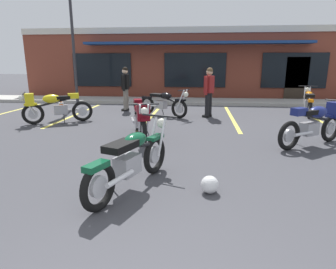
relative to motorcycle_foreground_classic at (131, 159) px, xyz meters
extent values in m
plane|color=#3D3D42|center=(0.69, 1.30, -0.46)|extent=(80.00, 80.00, 0.00)
cube|color=#A8A59E|center=(0.69, 9.63, -0.39)|extent=(22.00, 1.80, 0.14)
cube|color=brown|center=(0.69, 13.72, 1.32)|extent=(18.27, 5.03, 3.56)
cube|color=beige|center=(0.69, 11.18, 2.95)|extent=(18.27, 0.06, 0.30)
cube|color=black|center=(-4.18, 11.17, 0.99)|extent=(3.12, 0.06, 1.70)
cube|color=black|center=(0.69, 11.17, 0.99)|extent=(3.12, 0.06, 1.70)
cube|color=black|center=(5.56, 11.17, 0.99)|extent=(3.12, 0.06, 1.70)
cube|color=#33281E|center=(5.71, 11.17, 0.59)|extent=(1.10, 0.06, 2.10)
cube|color=navy|center=(0.69, 10.76, 2.30)|extent=(10.96, 0.90, 0.12)
cube|color=#DBCC4C|center=(-6.25, 6.03, -0.46)|extent=(0.12, 4.80, 0.01)
cube|color=#DBCC4C|center=(-3.47, 6.03, -0.46)|extent=(0.12, 4.80, 0.01)
cube|color=#DBCC4C|center=(-0.70, 6.03, -0.46)|extent=(0.12, 4.80, 0.01)
cube|color=#DBCC4C|center=(2.08, 6.03, -0.46)|extent=(0.12, 4.80, 0.01)
cube|color=#DBCC4C|center=(4.86, 6.03, -0.46)|extent=(0.12, 4.80, 0.01)
torus|color=black|center=(-0.26, -0.70, -0.14)|extent=(0.32, 0.63, 0.64)
cylinder|color=#B7B7BC|center=(-0.26, -0.70, -0.14)|extent=(0.16, 0.29, 0.29)
torus|color=black|center=(0.24, 0.65, -0.14)|extent=(0.32, 0.63, 0.64)
cylinder|color=#B7B7BC|center=(0.24, 0.65, -0.14)|extent=(0.16, 0.29, 0.29)
cylinder|color=silver|center=(0.19, 0.78, 0.18)|extent=(0.15, 0.32, 0.66)
cylinder|color=silver|center=(0.36, 0.72, 0.18)|extent=(0.15, 0.32, 0.66)
cylinder|color=black|center=(0.30, 0.82, 0.50)|extent=(0.63, 0.26, 0.03)
sphere|color=silver|center=(0.33, 0.90, 0.36)|extent=(0.22, 0.22, 0.17)
cube|color=#0F4C2D|center=(0.25, 0.69, 0.16)|extent=(0.26, 0.39, 0.06)
cube|color=#9E9EA3|center=(-0.04, -0.10, -0.06)|extent=(0.36, 0.46, 0.28)
cylinder|color=silver|center=(-0.04, -0.49, -0.10)|extent=(0.26, 0.54, 0.07)
cylinder|color=black|center=(0.03, 0.09, 0.18)|extent=(0.38, 0.90, 0.26)
ellipsoid|color=#0F4C2D|center=(0.04, 0.11, 0.26)|extent=(0.41, 0.54, 0.22)
cube|color=black|center=(-0.09, -0.23, 0.26)|extent=(0.44, 0.58, 0.10)
cube|color=#0F4C2D|center=(-0.27, -0.71, 0.14)|extent=(0.28, 0.39, 0.08)
cylinder|color=black|center=(-0.23, -0.10, -0.32)|extent=(0.13, 0.07, 0.29)
torus|color=black|center=(-2.75, 4.85, -0.14)|extent=(0.61, 0.39, 0.64)
cylinder|color=#B7B7BC|center=(-2.75, 4.85, -0.14)|extent=(0.28, 0.19, 0.29)
torus|color=black|center=(-4.03, 4.19, -0.14)|extent=(0.61, 0.39, 0.64)
cylinder|color=#B7B7BC|center=(-4.03, 4.19, -0.14)|extent=(0.28, 0.19, 0.29)
cylinder|color=silver|center=(-4.07, 4.06, 0.18)|extent=(0.31, 0.19, 0.66)
cylinder|color=silver|center=(-4.16, 4.22, 0.18)|extent=(0.31, 0.19, 0.66)
cylinder|color=black|center=(-4.19, 4.10, 0.50)|extent=(0.33, 0.60, 0.03)
sphere|color=silver|center=(-4.26, 4.07, 0.36)|extent=(0.23, 0.23, 0.17)
cube|color=yellow|center=(-4.06, 4.17, 0.16)|extent=(0.38, 0.29, 0.06)
cube|color=#9E9EA3|center=(-3.32, 4.56, -0.06)|extent=(0.47, 0.40, 0.28)
cylinder|color=silver|center=(-3.05, 4.85, -0.10)|extent=(0.52, 0.32, 0.07)
cylinder|color=black|center=(-3.49, 4.46, 0.18)|extent=(0.86, 0.49, 0.26)
ellipsoid|color=yellow|center=(-3.53, 4.45, 0.30)|extent=(0.60, 0.51, 0.26)
cube|color=yellow|center=(-4.07, 4.16, 0.30)|extent=(0.34, 0.36, 0.36)
cube|color=black|center=(-3.23, 4.60, 0.32)|extent=(0.47, 0.40, 0.10)
cube|color=yellow|center=(-2.96, 4.74, 0.36)|extent=(0.38, 0.33, 0.16)
cylinder|color=black|center=(-3.17, 4.43, -0.32)|extent=(0.08, 0.13, 0.29)
torus|color=black|center=(2.89, 2.27, -0.14)|extent=(0.58, 0.45, 0.64)
cylinder|color=#B7B7BC|center=(2.89, 2.27, -0.14)|extent=(0.27, 0.21, 0.29)
torus|color=black|center=(4.07, 3.10, -0.14)|extent=(0.58, 0.45, 0.64)
cylinder|color=#B7B7BC|center=(4.07, 3.10, -0.14)|extent=(0.27, 0.21, 0.29)
cylinder|color=silver|center=(4.10, 3.23, 0.18)|extent=(0.29, 0.22, 0.66)
cube|color=navy|center=(4.10, 3.12, 0.16)|extent=(0.38, 0.32, 0.06)
cube|color=#9E9EA3|center=(3.41, 2.64, -0.06)|extent=(0.47, 0.43, 0.28)
cylinder|color=silver|center=(3.19, 2.31, -0.10)|extent=(0.49, 0.37, 0.07)
cylinder|color=black|center=(3.58, 2.75, 0.18)|extent=(0.81, 0.59, 0.26)
ellipsoid|color=navy|center=(3.61, 2.78, 0.30)|extent=(0.60, 0.54, 0.26)
cube|color=navy|center=(4.11, 3.12, 0.30)|extent=(0.36, 0.37, 0.36)
cube|color=black|center=(3.33, 2.58, 0.32)|extent=(0.47, 0.43, 0.10)
cube|color=navy|center=(3.09, 2.41, 0.36)|extent=(0.38, 0.35, 0.16)
cylinder|color=black|center=(3.25, 2.75, -0.32)|extent=(0.10, 0.12, 0.29)
torus|color=black|center=(-0.93, 6.42, -0.14)|extent=(0.60, 0.42, 0.64)
cylinder|color=#B7B7BC|center=(-0.93, 6.42, -0.14)|extent=(0.28, 0.20, 0.29)
torus|color=black|center=(0.30, 5.67, -0.14)|extent=(0.60, 0.42, 0.64)
cylinder|color=#B7B7BC|center=(0.30, 5.67, -0.14)|extent=(0.28, 0.20, 0.29)
cylinder|color=silver|center=(0.43, 5.69, 0.18)|extent=(0.30, 0.21, 0.66)
cylinder|color=silver|center=(0.34, 5.54, 0.18)|extent=(0.30, 0.21, 0.66)
cylinder|color=black|center=(0.45, 5.57, 0.50)|extent=(0.37, 0.58, 0.03)
sphere|color=silver|center=(0.52, 5.53, 0.36)|extent=(0.23, 0.23, 0.17)
cube|color=black|center=(0.33, 5.65, 0.16)|extent=(0.38, 0.31, 0.06)
cube|color=#9E9EA3|center=(-0.38, 6.09, -0.06)|extent=(0.47, 0.41, 0.28)
cylinder|color=silver|center=(-0.77, 6.16, -0.10)|extent=(0.51, 0.35, 0.07)
cylinder|color=black|center=(-0.21, 5.98, 0.18)|extent=(0.83, 0.54, 0.26)
ellipsoid|color=black|center=(-0.19, 5.97, 0.26)|extent=(0.55, 0.47, 0.22)
cube|color=black|center=(-0.50, 6.16, 0.26)|extent=(0.59, 0.51, 0.10)
cube|color=black|center=(-0.94, 6.43, 0.14)|extent=(0.39, 0.32, 0.08)
cylinder|color=black|center=(-0.35, 6.28, -0.32)|extent=(0.09, 0.13, 0.29)
torus|color=black|center=(-0.71, 3.71, -0.14)|extent=(0.29, 0.64, 0.64)
cylinder|color=#B7B7BC|center=(-0.71, 3.71, -0.14)|extent=(0.14, 0.29, 0.29)
torus|color=black|center=(-0.28, 2.34, -0.14)|extent=(0.29, 0.64, 0.64)
cylinder|color=#B7B7BC|center=(-0.28, 2.34, -0.14)|extent=(0.14, 0.29, 0.29)
cylinder|color=silver|center=(-0.16, 2.27, 0.18)|extent=(0.14, 0.32, 0.66)
cylinder|color=silver|center=(-0.33, 2.22, 0.18)|extent=(0.14, 0.32, 0.66)
cylinder|color=black|center=(-0.22, 2.17, 0.50)|extent=(0.64, 0.23, 0.03)
sphere|color=silver|center=(-0.20, 2.09, 0.36)|extent=(0.21, 0.21, 0.17)
cube|color=maroon|center=(-0.26, 2.30, 0.16)|extent=(0.24, 0.39, 0.06)
cube|color=#9E9EA3|center=(-0.52, 3.10, -0.06)|extent=(0.35, 0.45, 0.28)
cylinder|color=silver|center=(-0.77, 3.41, -0.10)|extent=(0.23, 0.55, 0.07)
cylinder|color=black|center=(-0.46, 2.91, 0.18)|extent=(0.34, 0.92, 0.26)
ellipsoid|color=maroon|center=(-0.45, 2.87, 0.30)|extent=(0.44, 0.59, 0.26)
cube|color=maroon|center=(-0.26, 2.29, 0.30)|extent=(0.34, 0.31, 0.36)
cube|color=black|center=(-0.55, 3.20, 0.32)|extent=(0.35, 0.45, 0.10)
cube|color=maroon|center=(-0.64, 3.48, 0.36)|extent=(0.29, 0.37, 0.16)
cylinder|color=black|center=(-0.37, 3.22, -0.32)|extent=(0.14, 0.06, 0.29)
torus|color=black|center=(4.66, 6.15, -0.14)|extent=(0.26, 0.64, 0.64)
cylinder|color=#B7B7BC|center=(4.66, 6.15, -0.14)|extent=(0.13, 0.29, 0.29)
torus|color=black|center=(5.03, 7.54, -0.14)|extent=(0.26, 0.64, 0.64)
cylinder|color=#B7B7BC|center=(5.03, 7.54, -0.14)|extent=(0.13, 0.29, 0.29)
cylinder|color=silver|center=(4.97, 7.66, 0.18)|extent=(0.12, 0.33, 0.66)
cylinder|color=silver|center=(5.14, 7.62, 0.18)|extent=(0.12, 0.33, 0.66)
cylinder|color=black|center=(5.07, 7.72, 0.50)|extent=(0.65, 0.20, 0.03)
sphere|color=silver|center=(5.09, 7.80, 0.36)|extent=(0.21, 0.21, 0.17)
cube|color=orange|center=(5.04, 7.58, 0.16)|extent=(0.23, 0.38, 0.06)
cube|color=#9E9EA3|center=(4.82, 6.77, -0.06)|extent=(0.33, 0.45, 0.28)
cylinder|color=silver|center=(4.87, 6.38, -0.10)|extent=(0.21, 0.55, 0.07)
cylinder|color=black|center=(4.87, 6.96, 0.18)|extent=(0.30, 0.93, 0.26)
ellipsoid|color=orange|center=(4.88, 6.98, 0.26)|extent=(0.37, 0.53, 0.22)
cube|color=black|center=(4.79, 6.64, 0.26)|extent=(0.40, 0.57, 0.10)
cube|color=orange|center=(4.66, 6.13, 0.14)|extent=(0.25, 0.39, 0.08)
cylinder|color=black|center=(4.63, 6.75, -0.32)|extent=(0.14, 0.06, 0.29)
cube|color=black|center=(-1.91, 6.92, -0.42)|extent=(0.24, 0.10, 0.08)
cube|color=black|center=(-1.91, 7.12, -0.42)|extent=(0.24, 0.10, 0.08)
cylinder|color=slate|center=(-1.87, 6.92, 0.00)|extent=(0.15, 0.15, 0.80)
cylinder|color=slate|center=(-1.87, 7.12, 0.00)|extent=(0.15, 0.15, 0.80)
cube|color=black|center=(-1.87, 7.02, 0.66)|extent=(0.22, 0.38, 0.56)
cylinder|color=black|center=(-1.88, 6.77, 0.62)|extent=(0.10, 0.10, 0.58)
cylinder|color=black|center=(-1.87, 7.27, 0.62)|extent=(0.10, 0.10, 0.58)
sphere|color=beige|center=(-1.87, 7.02, 1.06)|extent=(0.22, 0.22, 0.22)
sphere|color=black|center=(-1.86, 7.02, 1.11)|extent=(0.21, 0.21, 0.21)
cube|color=black|center=(1.20, 5.92, -0.42)|extent=(0.26, 0.20, 0.08)
cube|color=black|center=(1.29, 6.10, -0.42)|extent=(0.26, 0.20, 0.08)
cylinder|color=black|center=(1.23, 5.90, 0.00)|extent=(0.20, 0.20, 0.80)
cylinder|color=black|center=(1.32, 6.08, 0.00)|extent=(0.20, 0.20, 0.80)
cube|color=maroon|center=(1.28, 5.99, 0.66)|extent=(0.36, 0.44, 0.56)
cylinder|color=maroon|center=(1.17, 5.76, 0.62)|extent=(0.13, 0.13, 0.58)
cylinder|color=maroon|center=(1.39, 6.21, 0.62)|extent=(0.13, 0.13, 0.58)
sphere|color=tan|center=(1.28, 5.99, 1.06)|extent=(0.29, 0.29, 0.22)
sphere|color=brown|center=(1.29, 5.98, 1.11)|extent=(0.28, 0.28, 0.21)
sphere|color=silver|center=(1.15, -0.04, -0.33)|extent=(0.26, 0.26, 0.26)
cube|color=black|center=(1.15, 0.06, -0.34)|extent=(0.18, 0.03, 0.09)
cube|color=orange|center=(-4.34, 6.65, -0.45)|extent=(0.34, 0.34, 0.03)
cone|color=orange|center=(-4.34, 6.65, -0.18)|extent=(0.26, 0.26, 0.50)
cylinder|color=white|center=(-4.34, 6.65, -0.14)|extent=(0.19, 0.19, 0.06)
cylinder|color=#2D2D33|center=(-4.49, 8.53, 2.12)|extent=(0.12, 0.12, 5.16)
camera|label=1|loc=(0.97, -3.94, 1.37)|focal=30.91mm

